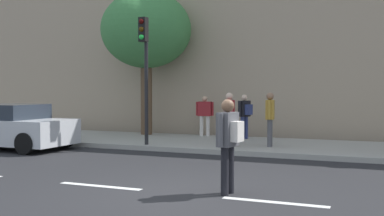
{
  "coord_description": "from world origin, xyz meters",
  "views": [
    {
      "loc": [
        3.39,
        -7.66,
        1.88
      ],
      "look_at": [
        -0.6,
        2.0,
        1.47
      ],
      "focal_mm": 43.73,
      "sensor_mm": 36.0,
      "label": 1
    }
  ],
  "objects_px": {
    "street_tree": "(146,31)",
    "pedestrian_tallest": "(229,137)",
    "traffic_light": "(145,59)",
    "parked_car_red": "(10,127)",
    "pedestrian_with_bag": "(229,115)",
    "pedestrian_in_light_jacket": "(205,113)",
    "pedestrian_with_backpack": "(245,113)",
    "pedestrian_in_dark_shirt": "(270,115)"
  },
  "relations": [
    {
      "from": "street_tree",
      "to": "pedestrian_tallest",
      "type": "bearing_deg",
      "value": -53.59
    },
    {
      "from": "traffic_light",
      "to": "parked_car_red",
      "type": "height_order",
      "value": "traffic_light"
    },
    {
      "from": "traffic_light",
      "to": "pedestrian_with_bag",
      "type": "xyz_separation_m",
      "value": [
        2.55,
        0.7,
        -1.73
      ]
    },
    {
      "from": "pedestrian_in_light_jacket",
      "to": "pedestrian_with_bag",
      "type": "relative_size",
      "value": 0.91
    },
    {
      "from": "traffic_light",
      "to": "pedestrian_with_backpack",
      "type": "bearing_deg",
      "value": 50.51
    },
    {
      "from": "traffic_light",
      "to": "pedestrian_tallest",
      "type": "bearing_deg",
      "value": -48.71
    },
    {
      "from": "pedestrian_with_bag",
      "to": "parked_car_red",
      "type": "distance_m",
      "value": 6.99
    },
    {
      "from": "street_tree",
      "to": "parked_car_red",
      "type": "relative_size",
      "value": 1.36
    },
    {
      "from": "pedestrian_in_dark_shirt",
      "to": "pedestrian_with_backpack",
      "type": "xyz_separation_m",
      "value": [
        -1.31,
        1.81,
        -0.04
      ]
    },
    {
      "from": "traffic_light",
      "to": "street_tree",
      "type": "relative_size",
      "value": 0.72
    },
    {
      "from": "pedestrian_in_light_jacket",
      "to": "parked_car_red",
      "type": "relative_size",
      "value": 0.37
    },
    {
      "from": "traffic_light",
      "to": "pedestrian_with_backpack",
      "type": "xyz_separation_m",
      "value": [
        2.4,
        2.92,
        -1.76
      ]
    },
    {
      "from": "pedestrian_tallest",
      "to": "street_tree",
      "type": "bearing_deg",
      "value": 126.41
    },
    {
      "from": "traffic_light",
      "to": "pedestrian_tallest",
      "type": "relative_size",
      "value": 2.32
    },
    {
      "from": "pedestrian_in_dark_shirt",
      "to": "parked_car_red",
      "type": "relative_size",
      "value": 0.41
    },
    {
      "from": "traffic_light",
      "to": "pedestrian_in_dark_shirt",
      "type": "distance_m",
      "value": 4.24
    },
    {
      "from": "pedestrian_with_backpack",
      "to": "pedestrian_with_bag",
      "type": "xyz_separation_m",
      "value": [
        0.14,
        -2.22,
        0.03
      ]
    },
    {
      "from": "pedestrian_with_bag",
      "to": "parked_car_red",
      "type": "height_order",
      "value": "pedestrian_with_bag"
    },
    {
      "from": "pedestrian_in_light_jacket",
      "to": "pedestrian_tallest",
      "type": "bearing_deg",
      "value": -66.44
    },
    {
      "from": "pedestrian_with_backpack",
      "to": "traffic_light",
      "type": "bearing_deg",
      "value": -129.49
    },
    {
      "from": "pedestrian_tallest",
      "to": "parked_car_red",
      "type": "bearing_deg",
      "value": 157.15
    },
    {
      "from": "street_tree",
      "to": "pedestrian_with_bag",
      "type": "bearing_deg",
      "value": -30.09
    },
    {
      "from": "street_tree",
      "to": "parked_car_red",
      "type": "bearing_deg",
      "value": -119.52
    },
    {
      "from": "pedestrian_in_dark_shirt",
      "to": "pedestrian_in_light_jacket",
      "type": "height_order",
      "value": "pedestrian_in_dark_shirt"
    },
    {
      "from": "pedestrian_with_bag",
      "to": "street_tree",
      "type": "bearing_deg",
      "value": 149.91
    },
    {
      "from": "pedestrian_tallest",
      "to": "pedestrian_in_light_jacket",
      "type": "xyz_separation_m",
      "value": [
        -3.61,
        8.27,
        -0.0
      ]
    },
    {
      "from": "parked_car_red",
      "to": "pedestrian_in_dark_shirt",
      "type": "bearing_deg",
      "value": 17.65
    },
    {
      "from": "pedestrian_in_dark_shirt",
      "to": "pedestrian_in_light_jacket",
      "type": "relative_size",
      "value": 1.1
    },
    {
      "from": "pedestrian_in_dark_shirt",
      "to": "pedestrian_with_bag",
      "type": "distance_m",
      "value": 1.23
    },
    {
      "from": "street_tree",
      "to": "pedestrian_tallest",
      "type": "xyz_separation_m",
      "value": [
        5.93,
        -8.04,
        -3.12
      ]
    },
    {
      "from": "traffic_light",
      "to": "pedestrian_with_bag",
      "type": "relative_size",
      "value": 2.42
    },
    {
      "from": "pedestrian_in_dark_shirt",
      "to": "pedestrian_in_light_jacket",
      "type": "distance_m",
      "value": 3.7
    },
    {
      "from": "street_tree",
      "to": "pedestrian_in_dark_shirt",
      "type": "relative_size",
      "value": 3.35
    },
    {
      "from": "pedestrian_in_light_jacket",
      "to": "parked_car_red",
      "type": "xyz_separation_m",
      "value": [
        -4.86,
        -4.7,
        -0.33
      ]
    },
    {
      "from": "pedestrian_with_bag",
      "to": "pedestrian_in_light_jacket",
      "type": "bearing_deg",
      "value": 124.51
    },
    {
      "from": "pedestrian_in_dark_shirt",
      "to": "parked_car_red",
      "type": "distance_m",
      "value": 8.22
    },
    {
      "from": "street_tree",
      "to": "traffic_light",
      "type": "bearing_deg",
      "value": -62.9
    },
    {
      "from": "traffic_light",
      "to": "street_tree",
      "type": "xyz_separation_m",
      "value": [
        -1.58,
        3.09,
        1.31
      ]
    },
    {
      "from": "pedestrian_in_dark_shirt",
      "to": "pedestrian_with_backpack",
      "type": "bearing_deg",
      "value": 125.77
    },
    {
      "from": "pedestrian_with_bag",
      "to": "parked_car_red",
      "type": "xyz_separation_m",
      "value": [
        -6.66,
        -2.08,
        -0.41
      ]
    },
    {
      "from": "traffic_light",
      "to": "pedestrian_in_light_jacket",
      "type": "distance_m",
      "value": 3.85
    },
    {
      "from": "traffic_light",
      "to": "pedestrian_in_dark_shirt",
      "type": "relative_size",
      "value": 2.41
    }
  ]
}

